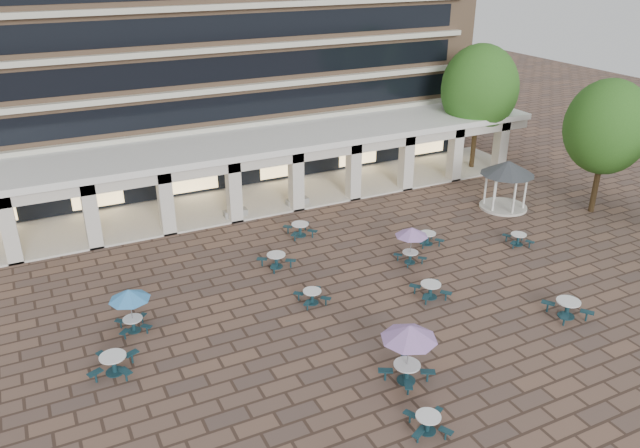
% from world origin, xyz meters
% --- Properties ---
extents(ground, '(120.00, 120.00, 0.00)m').
position_xyz_m(ground, '(0.00, 0.00, 0.00)').
color(ground, brown).
rests_on(ground, ground).
extents(retail_arcade, '(42.00, 6.60, 4.40)m').
position_xyz_m(retail_arcade, '(0.00, 14.80, 3.00)').
color(retail_arcade, white).
rests_on(retail_arcade, ground).
extents(picnic_table_1, '(1.84, 1.84, 0.69)m').
position_xyz_m(picnic_table_1, '(-2.09, -8.35, 0.41)').
color(picnic_table_1, '#122F38').
rests_on(picnic_table_1, ground).
extents(picnic_table_2, '(2.06, 2.06, 0.84)m').
position_xyz_m(picnic_table_2, '(8.14, -4.99, 0.50)').
color(picnic_table_2, '#122F38').
rests_on(picnic_table_2, ground).
extents(picnic_table_4, '(1.84, 1.84, 2.12)m').
position_xyz_m(picnic_table_4, '(-10.28, 2.73, 1.80)').
color(picnic_table_4, '#122F38').
rests_on(picnic_table_4, ground).
extents(picnic_table_5, '(1.52, 1.52, 0.68)m').
position_xyz_m(picnic_table_5, '(-2.03, 1.35, 0.40)').
color(picnic_table_5, '#122F38').
rests_on(picnic_table_5, ground).
extents(picnic_table_6, '(2.25, 2.25, 2.60)m').
position_xyz_m(picnic_table_6, '(-1.21, -5.65, 2.21)').
color(picnic_table_6, '#122F38').
rests_on(picnic_table_6, ground).
extents(picnic_table_7, '(1.79, 1.79, 0.67)m').
position_xyz_m(picnic_table_7, '(11.44, 1.89, 0.40)').
color(picnic_table_7, '#122F38').
rests_on(picnic_table_7, ground).
extents(picnic_table_8, '(2.19, 2.19, 0.81)m').
position_xyz_m(picnic_table_8, '(-11.56, 0.04, 0.48)').
color(picnic_table_8, '#122F38').
rests_on(picnic_table_8, ground).
extents(picnic_table_9, '(1.94, 1.94, 0.76)m').
position_xyz_m(picnic_table_9, '(-2.17, 5.54, 0.45)').
color(picnic_table_9, '#122F38').
rests_on(picnic_table_9, ground).
extents(picnic_table_10, '(1.81, 1.81, 0.76)m').
position_xyz_m(picnic_table_10, '(3.43, -0.73, 0.45)').
color(picnic_table_10, '#122F38').
rests_on(picnic_table_10, ground).
extents(picnic_table_11, '(1.81, 1.81, 2.08)m').
position_xyz_m(picnic_table_11, '(4.58, 2.78, 1.77)').
color(picnic_table_11, '#122F38').
rests_on(picnic_table_11, ground).
extents(picnic_table_12, '(1.79, 1.79, 0.77)m').
position_xyz_m(picnic_table_12, '(0.63, 8.57, 0.46)').
color(picnic_table_12, '#122F38').
rests_on(picnic_table_12, ground).
extents(picnic_table_13, '(1.75, 1.75, 0.70)m').
position_xyz_m(picnic_table_13, '(6.77, 4.27, 0.42)').
color(picnic_table_13, '#122F38').
rests_on(picnic_table_13, ground).
extents(gazebo, '(3.46, 3.46, 3.22)m').
position_xyz_m(gazebo, '(14.43, 6.55, 2.43)').
color(gazebo, beige).
rests_on(gazebo, ground).
extents(tree_east_a, '(5.16, 5.16, 8.60)m').
position_xyz_m(tree_east_a, '(19.21, 3.58, 5.62)').
color(tree_east_a, '#3D2C18').
rests_on(tree_east_a, ground).
extents(tree_east_c, '(5.66, 5.66, 9.44)m').
position_xyz_m(tree_east_c, '(17.67, 13.86, 6.17)').
color(tree_east_c, '#3D2C18').
rests_on(tree_east_c, ground).
extents(planter_left, '(1.50, 0.66, 1.18)m').
position_xyz_m(planter_left, '(-1.94, 12.90, 0.44)').
color(planter_left, gray).
rests_on(planter_left, ground).
extents(planter_right, '(1.50, 0.83, 1.28)m').
position_xyz_m(planter_right, '(2.39, 12.90, 0.52)').
color(planter_right, gray).
rests_on(planter_right, ground).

